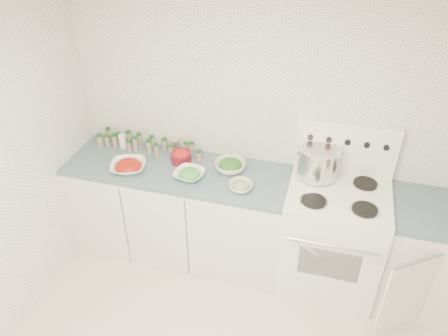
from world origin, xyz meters
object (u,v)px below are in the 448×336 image
stove (332,235)px  stock_pot (319,160)px  bowl_tomato (128,166)px  bowl_snowpea (189,174)px

stove → stock_pot: 0.63m
stove → bowl_tomato: 1.74m
bowl_snowpea → stock_pot: bearing=14.4°
bowl_tomato → stock_pot: bearing=10.9°
bowl_tomato → bowl_snowpea: bowl_tomato is taller
stove → bowl_snowpea: 1.25m
stove → bowl_snowpea: (-1.16, -0.09, 0.44)m
bowl_tomato → stove: bearing=4.2°
stove → bowl_tomato: size_ratio=3.85×
bowl_tomato → bowl_snowpea: (0.51, 0.04, -0.01)m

